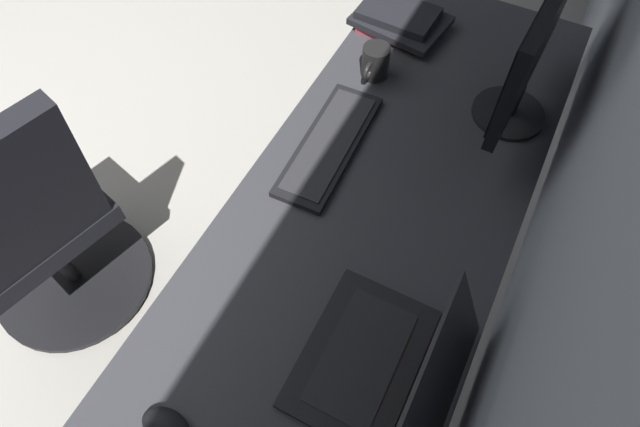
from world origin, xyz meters
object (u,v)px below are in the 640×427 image
(coffee_mug, at_px, (375,62))
(office_chair, at_px, (36,233))
(mouse_main, at_px, (166,426))
(keyboard_spare, at_px, (329,144))
(book_stack_near, at_px, (399,19))
(laptop_leftmost, at_px, (391,365))
(monitor_primary, at_px, (535,47))

(coffee_mug, bearing_deg, office_chair, -42.23)
(coffee_mug, bearing_deg, mouse_main, 2.21)
(keyboard_spare, xyz_separation_m, book_stack_near, (-0.54, -0.03, 0.02))
(book_stack_near, relative_size, coffee_mug, 2.50)
(mouse_main, xyz_separation_m, office_chair, (-0.28, -0.77, -0.29))
(coffee_mug, bearing_deg, keyboard_spare, 1.12)
(book_stack_near, distance_m, coffee_mug, 0.23)
(laptop_leftmost, xyz_separation_m, coffee_mug, (-0.79, -0.38, -0.00))
(monitor_primary, bearing_deg, keyboard_spare, -49.55)
(monitor_primary, xyz_separation_m, mouse_main, (1.11, -0.35, -0.22))
(keyboard_spare, bearing_deg, office_chair, -55.95)
(monitor_primary, relative_size, keyboard_spare, 1.20)
(office_chair, bearing_deg, keyboard_spare, 124.05)
(monitor_primary, distance_m, book_stack_near, 0.51)
(book_stack_near, bearing_deg, laptop_leftmost, 21.57)
(laptop_leftmost, relative_size, keyboard_spare, 0.80)
(laptop_leftmost, xyz_separation_m, book_stack_near, (-1.02, -0.40, -0.02))
(laptop_leftmost, bearing_deg, book_stack_near, -158.43)
(monitor_primary, distance_m, laptop_leftmost, 0.83)
(monitor_primary, distance_m, keyboard_spare, 0.56)
(mouse_main, relative_size, office_chair, 0.11)
(laptop_leftmost, distance_m, coffee_mug, 0.88)
(keyboard_spare, relative_size, book_stack_near, 1.42)
(book_stack_near, xyz_separation_m, coffee_mug, (0.23, 0.02, 0.02))
(keyboard_spare, xyz_separation_m, coffee_mug, (-0.31, -0.01, 0.04))
(laptop_leftmost, bearing_deg, coffee_mug, -154.01)
(mouse_main, xyz_separation_m, book_stack_near, (-1.32, -0.06, 0.01))
(monitor_primary, relative_size, mouse_main, 4.90)
(coffee_mug, bearing_deg, book_stack_near, -175.23)
(keyboard_spare, bearing_deg, coffee_mug, -178.88)
(mouse_main, bearing_deg, keyboard_spare, -177.36)
(laptop_leftmost, distance_m, mouse_main, 0.45)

